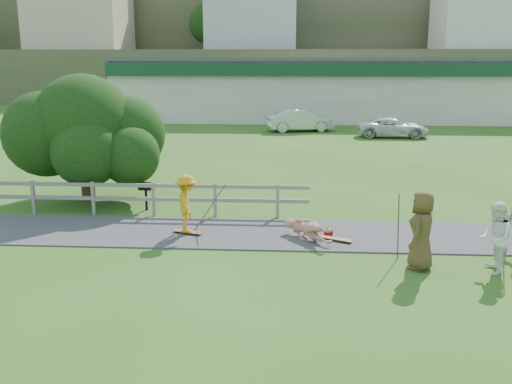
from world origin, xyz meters
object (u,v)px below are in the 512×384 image
at_px(car_silver, 300,120).
at_px(bbq, 146,197).
at_px(skater_rider, 187,207).
at_px(skater_fallen, 308,230).
at_px(car_white, 393,128).
at_px(spectator_c, 422,230).
at_px(tree, 86,152).
at_px(spectator_a, 495,238).

bearing_deg(car_silver, bbq, 152.09).
xyz_separation_m(skater_rider, bbq, (-1.89, 2.69, -0.37)).
height_order(skater_fallen, bbq, bbq).
distance_m(skater_fallen, car_white, 22.95).
bearing_deg(bbq, spectator_c, -28.97).
distance_m(spectator_c, bbq, 9.45).
bearing_deg(skater_rider, skater_fallen, -111.10).
relative_size(spectator_c, car_white, 0.43).
relative_size(car_white, tree, 0.80).
bearing_deg(tree, spectator_c, -30.92).
bearing_deg(skater_fallen, car_white, 34.92).
xyz_separation_m(skater_rider, spectator_c, (6.11, -2.33, 0.13)).
height_order(skater_rider, skater_fallen, skater_rider).
bearing_deg(skater_rider, spectator_a, -123.77).
height_order(skater_fallen, spectator_c, spectator_c).
xyz_separation_m(spectator_a, car_silver, (-4.30, 27.02, -0.09)).
bearing_deg(car_silver, tree, 145.20).
bearing_deg(car_white, car_silver, 68.23).
distance_m(skater_rider, spectator_a, 8.17).
xyz_separation_m(skater_rider, spectator_a, (7.78, -2.49, 0.02)).
relative_size(skater_rider, skater_fallen, 0.96).
bearing_deg(spectator_c, skater_rider, -82.01).
bearing_deg(car_silver, skater_rider, 157.83).
height_order(car_silver, car_white, car_silver).
xyz_separation_m(spectator_c, bbq, (-7.99, 5.02, -0.50)).
bearing_deg(spectator_a, tree, -111.45).
height_order(skater_fallen, tree, tree).
bearing_deg(tree, spectator_a, -27.86).
distance_m(car_silver, tree, 22.07).
distance_m(spectator_c, car_silver, 26.99).
xyz_separation_m(spectator_a, spectator_c, (-1.68, 0.15, 0.10)).
relative_size(skater_rider, bbq, 1.80).
xyz_separation_m(car_silver, bbq, (-5.37, -21.84, -0.31)).
bearing_deg(skater_rider, car_silver, -24.13).
distance_m(spectator_a, spectator_c, 1.69).
relative_size(skater_fallen, spectator_c, 0.90).
xyz_separation_m(spectator_c, car_silver, (-2.62, 26.86, -0.19)).
bearing_deg(spectator_c, spectator_a, 113.64).
distance_m(car_white, tree, 22.66).
xyz_separation_m(tree, bbq, (2.42, -1.22, -1.28)).
xyz_separation_m(skater_rider, car_silver, (3.48, 24.53, -0.06)).
xyz_separation_m(spectator_a, car_white, (1.72, 24.32, -0.23)).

